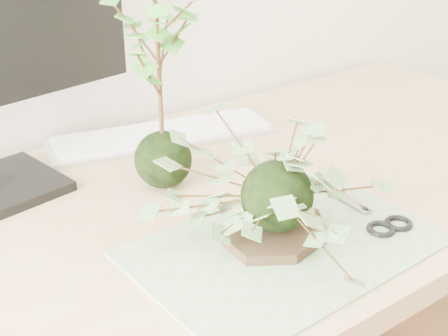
{
  "coord_description": "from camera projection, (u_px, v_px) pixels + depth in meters",
  "views": [
    {
      "loc": [
        -0.46,
        0.51,
        1.22
      ],
      "look_at": [
        0.0,
        1.14,
        0.84
      ],
      "focal_mm": 50.0,
      "sensor_mm": 36.0,
      "label": 1
    }
  ],
  "objects": [
    {
      "name": "stone_dish",
      "position": [
        275.0,
        232.0,
        0.88
      ],
      "size": [
        0.2,
        0.2,
        0.01
      ],
      "primitive_type": "cylinder",
      "rotation": [
        0.0,
        0.0,
        0.21
      ],
      "color": "#2D2115",
      "rests_on": "cutting_mat"
    },
    {
      "name": "maple_kokedama",
      "position": [
        157.0,
        19.0,
        0.92
      ],
      "size": [
        0.25,
        0.25,
        0.39
      ],
      "rotation": [
        0.0,
        0.0,
        0.24
      ],
      "color": "black",
      "rests_on": "desk"
    },
    {
      "name": "scissors",
      "position": [
        381.0,
        219.0,
        0.92
      ],
      "size": [
        0.08,
        0.17,
        0.01
      ],
      "rotation": [
        0.0,
        0.0,
        -0.14
      ],
      "color": "#99999D",
      "rests_on": "cutting_mat"
    },
    {
      "name": "cutting_mat",
      "position": [
        287.0,
        246.0,
        0.87
      ],
      "size": [
        0.43,
        0.29,
        0.0
      ],
      "primitive_type": "cube",
      "rotation": [
        0.0,
        0.0,
        0.04
      ],
      "color": "#729B64",
      "rests_on": "desk"
    },
    {
      "name": "ivy_kokedama",
      "position": [
        278.0,
        165.0,
        0.84
      ],
      "size": [
        0.32,
        0.32,
        0.2
      ],
      "rotation": [
        0.0,
        0.0,
        -0.13
      ],
      "color": "black",
      "rests_on": "stone_dish"
    },
    {
      "name": "desk",
      "position": [
        217.0,
        242.0,
        1.04
      ],
      "size": [
        1.6,
        0.7,
        0.74
      ],
      "color": "tan",
      "rests_on": "ground_plane"
    },
    {
      "name": "keyboard",
      "position": [
        162.0,
        135.0,
        1.21
      ],
      "size": [
        0.46,
        0.23,
        0.02
      ],
      "rotation": [
        0.0,
        0.0,
        -0.24
      ],
      "color": "silver",
      "rests_on": "desk"
    }
  ]
}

